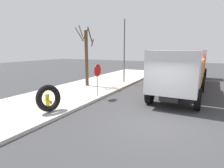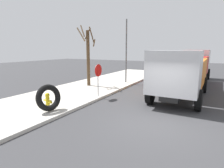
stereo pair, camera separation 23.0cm
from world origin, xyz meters
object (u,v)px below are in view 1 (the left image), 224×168
(dump_truck_orange, at_px, (180,73))
(dump_truck_red, at_px, (190,65))
(fire_hydrant, at_px, (47,100))
(loose_tire, at_px, (49,98))
(stop_sign, at_px, (97,74))
(bare_tree, at_px, (86,55))
(street_light_pole, at_px, (124,51))

(dump_truck_orange, bearing_deg, dump_truck_red, -0.33)
(fire_hydrant, relative_size, loose_tire, 0.60)
(stop_sign, xyz_separation_m, bare_tree, (2.58, 2.57, 1.06))
(fire_hydrant, height_order, street_light_pole, street_light_pole)
(stop_sign, distance_m, dump_truck_red, 10.59)
(fire_hydrant, height_order, bare_tree, bare_tree)
(fire_hydrant, height_order, dump_truck_orange, dump_truck_orange)
(fire_hydrant, bearing_deg, stop_sign, -16.97)
(fire_hydrant, height_order, loose_tire, loose_tire)
(bare_tree, relative_size, street_light_pole, 0.88)
(stop_sign, height_order, dump_truck_red, dump_truck_red)
(dump_truck_red, distance_m, bare_tree, 10.03)
(fire_hydrant, height_order, stop_sign, stop_sign)
(fire_hydrant, xyz_separation_m, loose_tire, (-0.35, -0.46, 0.25))
(fire_hydrant, relative_size, street_light_pole, 0.14)
(bare_tree, height_order, street_light_pole, street_light_pole)
(stop_sign, bearing_deg, street_light_pole, 5.67)
(loose_tire, relative_size, dump_truck_red, 0.18)
(dump_truck_orange, xyz_separation_m, dump_truck_red, (7.10, -0.04, 0.00))
(stop_sign, xyz_separation_m, street_light_pole, (5.43, 0.54, 1.33))
(fire_hydrant, bearing_deg, street_light_pole, -2.93)
(bare_tree, xyz_separation_m, street_light_pole, (2.85, -2.03, 0.27))
(dump_truck_red, relative_size, bare_tree, 1.49)
(dump_truck_orange, xyz_separation_m, street_light_pole, (2.97, 5.05, 1.25))
(stop_sign, bearing_deg, loose_tire, 171.61)
(fire_hydrant, bearing_deg, dump_truck_red, -23.44)
(bare_tree, bearing_deg, stop_sign, -135.08)
(stop_sign, bearing_deg, fire_hydrant, 163.03)
(fire_hydrant, xyz_separation_m, street_light_pole, (8.64, -0.44, 2.31))
(loose_tire, distance_m, stop_sign, 3.67)
(dump_truck_orange, relative_size, street_light_pole, 1.30)
(dump_truck_orange, distance_m, bare_tree, 7.16)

